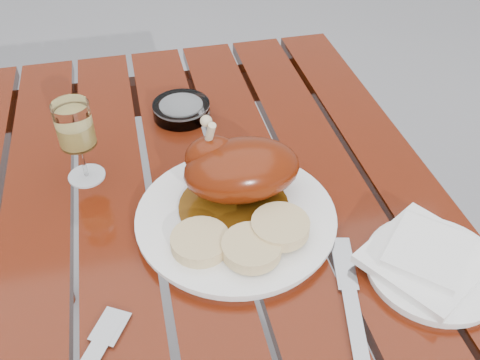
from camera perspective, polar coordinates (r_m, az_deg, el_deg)
name	(u,v)px	position (r m, az deg, el deg)	size (l,w,h in m)	color
dinner_plate	(236,219)	(0.79, -0.43, -4.13)	(0.29, 0.29, 0.02)	white
roast_duck	(237,170)	(0.78, -0.30, 1.13)	(0.19, 0.17, 0.13)	#553109
bread_dumplings	(244,238)	(0.73, 0.45, -6.25)	(0.19, 0.11, 0.03)	#CCBA7C
wine_glass	(79,142)	(0.87, -16.84, 3.85)	(0.06, 0.06, 0.14)	#DEC665
side_plate	(434,268)	(0.77, 19.97, -8.86)	(0.18, 0.18, 0.01)	white
napkin	(426,257)	(0.76, 19.21, -7.81)	(0.15, 0.14, 0.01)	white
ashtray	(181,110)	(1.01, -6.27, 7.47)	(0.11, 0.11, 0.03)	#B2B7BC
knife	(354,321)	(0.70, 12.10, -14.51)	(0.02, 0.20, 0.01)	gray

